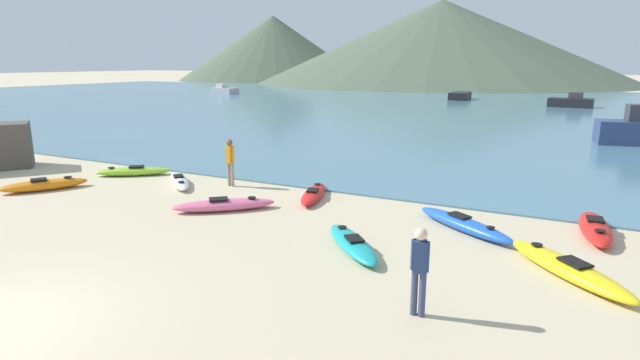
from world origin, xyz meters
TOP-DOWN VIEW (x-y plane):
  - bay_water at (0.00, 45.57)m, footprint 160.00×70.00m
  - far_hill_left at (-59.58, 102.90)m, footprint 45.81×45.81m
  - far_hill_midleft at (-18.40, 102.19)m, footprint 75.81×75.81m
  - kayak_on_sand_0 at (0.97, 9.64)m, footprint 1.38×2.78m
  - kayak_on_sand_1 at (3.88, 6.08)m, footprint 2.32×2.43m
  - kayak_on_sand_2 at (-4.12, 9.06)m, footprint 2.47×2.28m
  - kayak_on_sand_3 at (5.89, 8.63)m, footprint 3.00×2.30m
  - kayak_on_sand_4 at (-0.73, 7.25)m, footprint 2.72×2.47m
  - kayak_on_sand_5 at (8.35, 6.71)m, footprint 2.79×2.82m
  - kayak_on_sand_6 at (-7.66, 6.37)m, footprint 2.08×2.71m
  - kayak_on_sand_7 at (-6.74, 9.38)m, footprint 2.70×2.20m
  - kayak_on_sand_8 at (8.90, 9.79)m, footprint 0.96×2.87m
  - person_near_foreground at (6.11, 3.76)m, footprint 0.32×0.24m
  - person_near_waterline at (-2.36, 9.74)m, footprint 0.34×0.23m
  - moored_boat_1 at (-4.04, 55.28)m, footprint 2.26×4.46m
  - moored_boat_2 at (7.58, 49.78)m, footprint 4.03×2.20m
  - moored_boat_3 at (-34.99, 51.35)m, footprint 4.01×2.33m

SIDE VIEW (x-z plane):
  - bay_water at x=0.00m, z-range 0.00..0.06m
  - kayak_on_sand_2 at x=-4.12m, z-range -0.02..0.29m
  - kayak_on_sand_0 at x=0.97m, z-range -0.02..0.30m
  - kayak_on_sand_1 at x=3.88m, z-range -0.02..0.32m
  - kayak_on_sand_7 at x=-6.74m, z-range -0.02..0.35m
  - kayak_on_sand_4 at x=-0.73m, z-range -0.02..0.35m
  - kayak_on_sand_3 at x=5.89m, z-range -0.02..0.37m
  - kayak_on_sand_5 at x=8.35m, z-range -0.02..0.38m
  - kayak_on_sand_8 at x=8.90m, z-range -0.02..0.38m
  - kayak_on_sand_6 at x=-7.66m, z-range -0.02..0.39m
  - moored_boat_1 at x=-4.04m, z-range 0.06..0.87m
  - moored_boat_3 at x=-34.99m, z-range -0.14..1.20m
  - moored_boat_2 at x=7.58m, z-range -0.15..1.26m
  - person_near_foreground at x=6.11m, z-range 0.11..1.69m
  - person_near_waterline at x=-2.36m, z-range 0.12..1.78m
  - far_hill_left at x=-59.58m, z-range 0.00..15.28m
  - far_hill_midleft at x=-18.40m, z-range 0.00..16.69m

